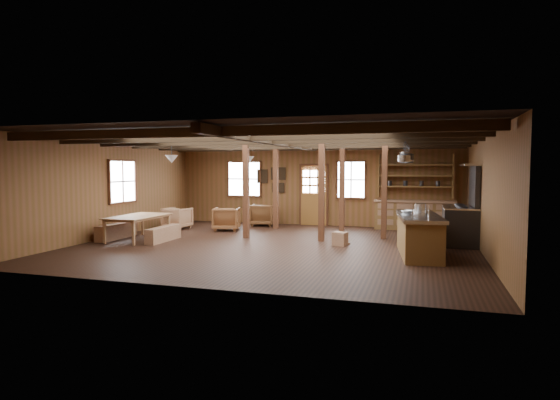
{
  "coord_description": "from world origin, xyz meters",
  "views": [
    {
      "loc": [
        3.62,
        -11.48,
        2.02
      ],
      "look_at": [
        -0.12,
        0.79,
        1.13
      ],
      "focal_mm": 30.0,
      "sensor_mm": 36.0,
      "label": 1
    }
  ],
  "objects_px": {
    "armchair_c": "(177,218)",
    "armchair_a": "(227,219)",
    "dining_table": "(139,228)",
    "armchair_b": "(263,215)",
    "kitchen_island": "(419,235)",
    "commercial_range": "(462,219)"
  },
  "relations": [
    {
      "from": "kitchen_island",
      "to": "commercial_range",
      "type": "relative_size",
      "value": 1.23
    },
    {
      "from": "armchair_c",
      "to": "armchair_b",
      "type": "bearing_deg",
      "value": -139.52
    },
    {
      "from": "dining_table",
      "to": "armchair_b",
      "type": "distance_m",
      "value": 4.63
    },
    {
      "from": "armchair_b",
      "to": "armchair_c",
      "type": "relative_size",
      "value": 1.06
    },
    {
      "from": "dining_table",
      "to": "armchair_a",
      "type": "distance_m",
      "value": 2.96
    },
    {
      "from": "armchair_b",
      "to": "armchair_c",
      "type": "xyz_separation_m",
      "value": [
        -2.44,
        -1.59,
        -0.02
      ]
    },
    {
      "from": "commercial_range",
      "to": "dining_table",
      "type": "relative_size",
      "value": 1.09
    },
    {
      "from": "armchair_a",
      "to": "armchair_c",
      "type": "xyz_separation_m",
      "value": [
        -1.73,
        -0.08,
        -0.02
      ]
    },
    {
      "from": "armchair_c",
      "to": "dining_table",
      "type": "bearing_deg",
      "value": 102.02
    },
    {
      "from": "dining_table",
      "to": "armchair_a",
      "type": "bearing_deg",
      "value": -31.07
    },
    {
      "from": "dining_table",
      "to": "armchair_c",
      "type": "bearing_deg",
      "value": 4.7
    },
    {
      "from": "armchair_c",
      "to": "armchair_a",
      "type": "bearing_deg",
      "value": -170.1
    },
    {
      "from": "commercial_range",
      "to": "armchair_a",
      "type": "distance_m",
      "value": 7.06
    },
    {
      "from": "armchair_b",
      "to": "commercial_range",
      "type": "bearing_deg",
      "value": 152.91
    },
    {
      "from": "kitchen_island",
      "to": "dining_table",
      "type": "xyz_separation_m",
      "value": [
        -7.47,
        0.12,
        -0.14
      ]
    },
    {
      "from": "armchair_a",
      "to": "armchair_c",
      "type": "height_order",
      "value": "armchair_a"
    },
    {
      "from": "commercial_range",
      "to": "armchair_c",
      "type": "relative_size",
      "value": 2.71
    },
    {
      "from": "kitchen_island",
      "to": "commercial_range",
      "type": "distance_m",
      "value": 2.23
    },
    {
      "from": "armchair_b",
      "to": "armchair_c",
      "type": "height_order",
      "value": "armchair_b"
    },
    {
      "from": "dining_table",
      "to": "armchair_b",
      "type": "xyz_separation_m",
      "value": [
        2.24,
        4.05,
        0.04
      ]
    },
    {
      "from": "armchair_b",
      "to": "armchair_a",
      "type": "bearing_deg",
      "value": 57.33
    },
    {
      "from": "armchair_b",
      "to": "dining_table",
      "type": "bearing_deg",
      "value": 53.43
    }
  ]
}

